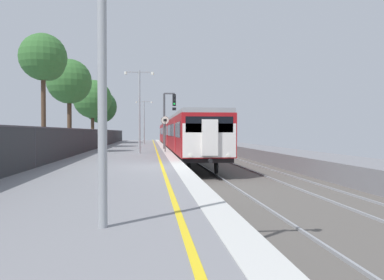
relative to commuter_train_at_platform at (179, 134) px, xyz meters
The scene contains 12 objects.
ground 24.33m from the commuter_train_at_platform, 88.71° to the right, with size 17.40×110.00×1.21m.
commuter_train_at_platform is the anchor object (origin of this frame).
signal_gantry 7.59m from the commuter_train_at_platform, 101.43° to the right, with size 1.10×0.24×4.76m.
speed_limit_sign 12.01m from the commuter_train_at_platform, 98.84° to the right, with size 0.59×0.08×2.60m.
platform_lamp_near 34.79m from the commuter_train_at_platform, 96.04° to the right, with size 2.00×0.20×5.53m.
platform_lamp_mid 14.41m from the commuter_train_at_platform, 104.85° to the right, with size 2.00×0.20×5.59m.
platform_lamp_far 8.07m from the commuter_train_at_platform, 117.73° to the left, with size 2.00×0.20×5.19m.
platform_back_fence 25.40m from the commuter_train_at_platform, 107.28° to the right, with size 0.07×99.00×1.67m.
background_tree_left 17.45m from the commuter_train_at_platform, 126.42° to the right, with size 3.11×3.11×7.97m.
background_tree_centre 11.97m from the commuter_train_at_platform, 159.73° to the right, with size 4.05×4.05×8.07m.
background_tree_right 13.99m from the commuter_train_at_platform, 139.00° to the left, with size 4.72×4.72×7.85m.
background_tree_back 16.65m from the commuter_train_at_platform, 126.13° to the left, with size 4.37×4.37×7.01m.
Camera 1 is at (-0.85, -16.31, 1.45)m, focal length 36.74 mm.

